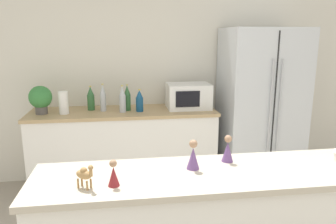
% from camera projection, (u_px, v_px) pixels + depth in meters
% --- Properties ---
extents(wall_back, '(8.00, 0.06, 2.55)m').
position_uv_depth(wall_back, '(158.00, 73.00, 3.92)').
color(wall_back, silver).
rests_on(wall_back, ground_plane).
extents(back_counter, '(2.04, 0.63, 0.90)m').
position_uv_depth(back_counter, '(125.00, 149.00, 3.73)').
color(back_counter, white).
rests_on(back_counter, ground_plane).
extents(refrigerator, '(0.87, 0.71, 1.79)m').
position_uv_depth(refrigerator, '(260.00, 108.00, 3.78)').
color(refrigerator, silver).
rests_on(refrigerator, ground_plane).
extents(potted_plant, '(0.24, 0.24, 0.30)m').
position_uv_depth(potted_plant, '(40.00, 98.00, 3.43)').
color(potted_plant, '#595451').
rests_on(potted_plant, back_counter).
extents(paper_towel_roll, '(0.10, 0.10, 0.24)m').
position_uv_depth(paper_towel_roll, '(64.00, 103.00, 3.44)').
color(paper_towel_roll, white).
rests_on(paper_towel_roll, back_counter).
extents(microwave, '(0.48, 0.37, 0.28)m').
position_uv_depth(microwave, '(188.00, 96.00, 3.71)').
color(microwave, white).
rests_on(microwave, back_counter).
extents(back_bottle_0, '(0.08, 0.08, 0.24)m').
position_uv_depth(back_bottle_0, '(140.00, 101.00, 3.55)').
color(back_bottle_0, navy).
rests_on(back_bottle_0, back_counter).
extents(back_bottle_1, '(0.07, 0.07, 0.29)m').
position_uv_depth(back_bottle_1, '(127.00, 98.00, 3.60)').
color(back_bottle_1, '#2D6033').
rests_on(back_bottle_1, back_counter).
extents(back_bottle_2, '(0.08, 0.08, 0.27)m').
position_uv_depth(back_bottle_2, '(91.00, 99.00, 3.62)').
color(back_bottle_2, '#2D6033').
rests_on(back_bottle_2, back_counter).
extents(back_bottle_3, '(0.06, 0.06, 0.30)m').
position_uv_depth(back_bottle_3, '(103.00, 98.00, 3.56)').
color(back_bottle_3, '#B2B7BC').
rests_on(back_bottle_3, back_counter).
extents(back_bottle_4, '(0.07, 0.07, 0.29)m').
position_uv_depth(back_bottle_4, '(122.00, 99.00, 3.51)').
color(back_bottle_4, '#B2B7BC').
rests_on(back_bottle_4, back_counter).
extents(camel_figurine, '(0.10, 0.09, 0.13)m').
position_uv_depth(camel_figurine, '(85.00, 174.00, 1.61)').
color(camel_figurine, '#A87F4C').
rests_on(camel_figurine, bar_counter).
extents(wise_man_figurine_blue, '(0.07, 0.07, 0.17)m').
position_uv_depth(wise_man_figurine_blue, '(193.00, 156.00, 1.84)').
color(wise_man_figurine_blue, '#6B4784').
rests_on(wise_man_figurine_blue, bar_counter).
extents(wise_man_figurine_crimson, '(0.07, 0.07, 0.16)m').
position_uv_depth(wise_man_figurine_crimson, '(228.00, 150.00, 1.96)').
color(wise_man_figurine_crimson, '#6B4784').
rests_on(wise_man_figurine_crimson, bar_counter).
extents(wise_man_figurine_purple, '(0.06, 0.06, 0.14)m').
position_uv_depth(wise_man_figurine_purple, '(114.00, 175.00, 1.64)').
color(wise_man_figurine_purple, maroon).
rests_on(wise_man_figurine_purple, bar_counter).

